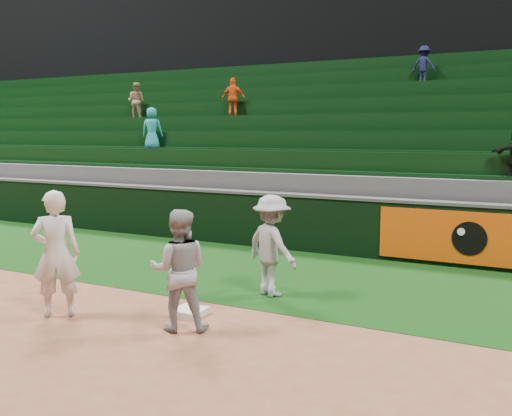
{
  "coord_description": "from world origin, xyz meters",
  "views": [
    {
      "loc": [
        4.71,
        -6.21,
        2.56
      ],
      "look_at": [
        0.27,
        2.3,
        1.3
      ],
      "focal_mm": 40.0,
      "sensor_mm": 36.0,
      "label": 1
    }
  ],
  "objects_px": {
    "first_baseman": "(56,254)",
    "baserunner": "(179,270)",
    "base_coach": "(272,246)",
    "first_base": "(190,312)"
  },
  "relations": [
    {
      "from": "first_baseman",
      "to": "baserunner",
      "type": "relative_size",
      "value": 1.12
    },
    {
      "from": "first_baseman",
      "to": "baserunner",
      "type": "bearing_deg",
      "value": 149.76
    },
    {
      "from": "base_coach",
      "to": "baserunner",
      "type": "bearing_deg",
      "value": 103.94
    },
    {
      "from": "first_base",
      "to": "base_coach",
      "type": "bearing_deg",
      "value": 67.2
    },
    {
      "from": "first_baseman",
      "to": "baserunner",
      "type": "xyz_separation_m",
      "value": [
        1.86,
        0.32,
        -0.1
      ]
    },
    {
      "from": "baserunner",
      "to": "base_coach",
      "type": "distance_m",
      "value": 2.01
    },
    {
      "from": "first_base",
      "to": "baserunner",
      "type": "height_order",
      "value": "baserunner"
    },
    {
      "from": "first_base",
      "to": "base_coach",
      "type": "distance_m",
      "value": 1.72
    },
    {
      "from": "first_base",
      "to": "first_baseman",
      "type": "xyz_separation_m",
      "value": [
        -1.63,
        -0.88,
        0.85
      ]
    },
    {
      "from": "first_base",
      "to": "first_baseman",
      "type": "bearing_deg",
      "value": -151.74
    }
  ]
}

